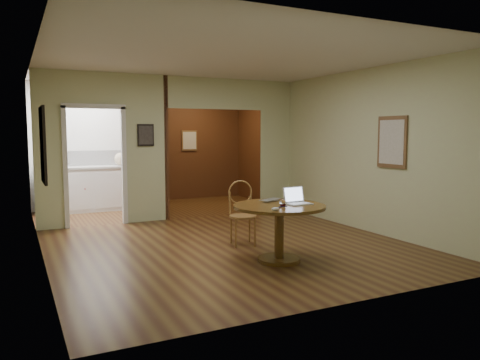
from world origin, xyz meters
name	(u,v)px	position (x,y,z in m)	size (l,w,h in m)	color
floor	(233,247)	(0.00, 0.00, 0.00)	(5.00, 5.00, 0.00)	#402112
room_shell	(144,151)	(-0.47, 3.10, 1.29)	(5.20, 7.50, 5.00)	silver
dining_table	(279,220)	(0.21, -0.92, 0.54)	(1.17, 1.17, 0.73)	brown
chair	(242,209)	(0.20, 0.13, 0.52)	(0.47, 0.47, 0.94)	olive
open_laptop	(296,199)	(0.45, -0.94, 0.79)	(0.32, 0.28, 0.22)	silver
closed_laptop	(274,200)	(0.29, -0.64, 0.75)	(0.35, 0.23, 0.03)	#A7A7AB
mouse	(275,209)	(-0.07, -1.29, 0.75)	(0.10, 0.06, 0.04)	silver
wine_glass	(283,203)	(0.18, -1.06, 0.78)	(0.09, 0.09, 0.10)	white
pen	(283,207)	(0.16, -1.08, 0.74)	(0.01, 0.01, 0.15)	#0C0B51
kitchen_cabinet	(90,188)	(-1.35, 4.20, 0.47)	(2.06, 0.60, 0.94)	white
grocery_bag	(121,159)	(-0.70, 4.20, 1.08)	(0.28, 0.24, 0.28)	beige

